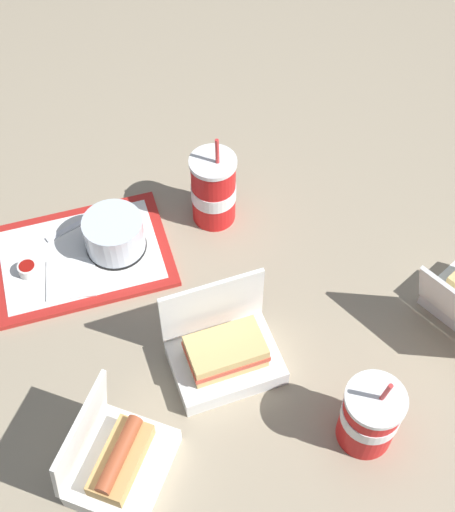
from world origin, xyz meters
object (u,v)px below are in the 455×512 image
object	(u,v)px
food_tray	(81,257)
cake_container	(114,235)
plastic_fork	(70,229)
clamshell_sandwich_corner	(224,353)
soda_cup_left	(370,416)
soda_cup_corner	(214,189)
ketchup_cup	(28,269)
clamshell_hotdog_left	(118,461)

from	to	relation	value
food_tray	cake_container	size ratio (longest dim) A/B	3.08
food_tray	plastic_fork	world-z (taller)	plastic_fork
clamshell_sandwich_corner	soda_cup_left	size ratio (longest dim) A/B	1.00
soda_cup_left	cake_container	bearing A→B (deg)	116.70
soda_cup_corner	cake_container	bearing A→B (deg)	-177.35
plastic_fork	soda_cup_corner	distance (m)	0.32
food_tray	clamshell_sandwich_corner	size ratio (longest dim) A/B	1.92
clamshell_sandwich_corner	soda_cup_left	bearing A→B (deg)	-51.62
cake_container	soda_cup_corner	distance (m)	0.23
ketchup_cup	clamshell_sandwich_corner	size ratio (longest dim) A/B	0.20
soda_cup_left	ketchup_cup	bearing A→B (deg)	129.66
soda_cup_left	soda_cup_corner	bearing A→B (deg)	95.64
cake_container	ketchup_cup	size ratio (longest dim) A/B	3.19
food_tray	clamshell_hotdog_left	distance (m)	0.47
clamshell_hotdog_left	clamshell_sandwich_corner	bearing A→B (deg)	26.20
ketchup_cup	soda_cup_corner	bearing A→B (deg)	0.90
soda_cup_corner	clamshell_sandwich_corner	bearing A→B (deg)	-108.86
clamshell_hotdog_left	soda_cup_left	size ratio (longest dim) A/B	1.13
clamshell_sandwich_corner	soda_cup_corner	xyz separation A→B (m)	(0.12, 0.35, 0.04)
food_tray	ketchup_cup	distance (m)	0.11
cake_container	ketchup_cup	bearing A→B (deg)	178.77
food_tray	ketchup_cup	world-z (taller)	ketchup_cup
cake_container	plastic_fork	xyz separation A→B (m)	(-0.08, 0.08, -0.04)
clamshell_hotdog_left	clamshell_sandwich_corner	distance (m)	0.27
clamshell_hotdog_left	soda_cup_corner	bearing A→B (deg)	52.30
soda_cup_corner	soda_cup_left	world-z (taller)	soda_cup_corner
food_tray	cake_container	world-z (taller)	cake_container
cake_container	clamshell_hotdog_left	distance (m)	0.48
cake_container	plastic_fork	size ratio (longest dim) A/B	1.16
plastic_fork	soda_cup_corner	size ratio (longest dim) A/B	0.47
clamshell_hotdog_left	clamshell_sandwich_corner	size ratio (longest dim) A/B	1.13
food_tray	plastic_fork	xyz separation A→B (m)	(-0.00, 0.08, 0.01)
food_tray	soda_cup_corner	size ratio (longest dim) A/B	1.69
food_tray	soda_cup_left	xyz separation A→B (m)	(0.36, -0.57, 0.07)
ketchup_cup	clamshell_sandwich_corner	distance (m)	0.45
soda_cup_corner	soda_cup_left	xyz separation A→B (m)	(0.06, -0.57, -0.01)
plastic_fork	clamshell_sandwich_corner	size ratio (longest dim) A/B	0.54
food_tray	clamshell_sandwich_corner	distance (m)	0.40
plastic_fork	food_tray	bearing A→B (deg)	-102.03
clamshell_hotdog_left	soda_cup_left	world-z (taller)	soda_cup_left
clamshell_sandwich_corner	soda_cup_left	xyz separation A→B (m)	(0.18, -0.22, 0.03)
cake_container	clamshell_hotdog_left	xyz separation A→B (m)	(-0.14, -0.46, -0.01)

